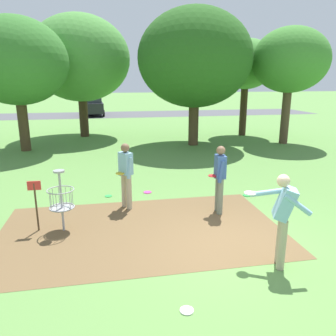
{
  "coord_description": "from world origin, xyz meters",
  "views": [
    {
      "loc": [
        -2.43,
        -5.6,
        3.26
      ],
      "look_at": [
        -0.88,
        2.67,
        1.0
      ],
      "focal_mm": 35.43,
      "sensor_mm": 36.0,
      "label": 1
    }
  ],
  "objects_px": {
    "disc_golf_basket": "(58,198)",
    "tree_mid_center": "(80,59)",
    "parked_car_leftmost": "(93,105)",
    "tree_mid_left": "(195,58)",
    "frisbee_far_left": "(147,192)",
    "player_waiting_right": "(283,215)",
    "player_foreground_watching": "(220,176)",
    "tree_near_left": "(246,65)",
    "frisbee_by_tee": "(187,310)",
    "tree_near_right": "(16,62)",
    "frisbee_near_basket": "(108,196)",
    "frisbee_mid_grass": "(247,195)",
    "player_waiting_left": "(126,172)",
    "tree_mid_right": "(290,61)"
  },
  "relations": [
    {
      "from": "disc_golf_basket",
      "to": "tree_mid_center",
      "type": "xyz_separation_m",
      "value": [
        -0.16,
        12.87,
        3.62
      ]
    },
    {
      "from": "tree_mid_center",
      "to": "parked_car_leftmost",
      "type": "bearing_deg",
      "value": 89.43
    },
    {
      "from": "tree_mid_left",
      "to": "parked_car_leftmost",
      "type": "bearing_deg",
      "value": 109.42
    },
    {
      "from": "frisbee_far_left",
      "to": "player_waiting_right",
      "type": "bearing_deg",
      "value": -67.41
    },
    {
      "from": "player_foreground_watching",
      "to": "tree_mid_left",
      "type": "bearing_deg",
      "value": 79.26
    },
    {
      "from": "player_waiting_right",
      "to": "tree_near_left",
      "type": "relative_size",
      "value": 0.31
    },
    {
      "from": "disc_golf_basket",
      "to": "frisbee_by_tee",
      "type": "distance_m",
      "value": 3.84
    },
    {
      "from": "disc_golf_basket",
      "to": "tree_mid_left",
      "type": "xyz_separation_m",
      "value": [
        5.46,
        9.17,
        3.48
      ]
    },
    {
      "from": "tree_near_left",
      "to": "tree_mid_center",
      "type": "distance_m",
      "value": 9.4
    },
    {
      "from": "player_foreground_watching",
      "to": "tree_near_left",
      "type": "relative_size",
      "value": 0.31
    },
    {
      "from": "frisbee_by_tee",
      "to": "parked_car_leftmost",
      "type": "relative_size",
      "value": 0.05
    },
    {
      "from": "player_waiting_right",
      "to": "frisbee_far_left",
      "type": "bearing_deg",
      "value": 112.59
    },
    {
      "from": "disc_golf_basket",
      "to": "player_foreground_watching",
      "type": "distance_m",
      "value": 3.81
    },
    {
      "from": "player_foreground_watching",
      "to": "tree_near_right",
      "type": "bearing_deg",
      "value": 126.04
    },
    {
      "from": "frisbee_far_left",
      "to": "tree_near_right",
      "type": "xyz_separation_m",
      "value": [
        -4.89,
        7.05,
        4.0
      ]
    },
    {
      "from": "disc_golf_basket",
      "to": "parked_car_leftmost",
      "type": "height_order",
      "value": "parked_car_leftmost"
    },
    {
      "from": "frisbee_near_basket",
      "to": "frisbee_mid_grass",
      "type": "relative_size",
      "value": 0.95
    },
    {
      "from": "tree_near_left",
      "to": "tree_mid_center",
      "type": "relative_size",
      "value": 0.82
    },
    {
      "from": "frisbee_by_tee",
      "to": "player_waiting_left",
      "type": "bearing_deg",
      "value": 97.94
    },
    {
      "from": "tree_mid_left",
      "to": "player_waiting_left",
      "type": "bearing_deg",
      "value": -115.91
    },
    {
      "from": "tree_mid_left",
      "to": "parked_car_leftmost",
      "type": "xyz_separation_m",
      "value": [
        -5.5,
        15.6,
        -3.31
      ]
    },
    {
      "from": "player_foreground_watching",
      "to": "parked_car_leftmost",
      "type": "relative_size",
      "value": 0.4
    },
    {
      "from": "disc_golf_basket",
      "to": "player_waiting_left",
      "type": "bearing_deg",
      "value": 35.48
    },
    {
      "from": "frisbee_far_left",
      "to": "disc_golf_basket",
      "type": "bearing_deg",
      "value": -135.46
    },
    {
      "from": "tree_mid_center",
      "to": "tree_near_left",
      "type": "bearing_deg",
      "value": -7.86
    },
    {
      "from": "disc_golf_basket",
      "to": "frisbee_by_tee",
      "type": "xyz_separation_m",
      "value": [
        2.12,
        -3.11,
        -0.74
      ]
    },
    {
      "from": "tree_mid_right",
      "to": "parked_car_leftmost",
      "type": "bearing_deg",
      "value": 122.58
    },
    {
      "from": "tree_near_right",
      "to": "frisbee_far_left",
      "type": "bearing_deg",
      "value": -55.28
    },
    {
      "from": "tree_mid_left",
      "to": "tree_mid_right",
      "type": "bearing_deg",
      "value": -5.62
    },
    {
      "from": "disc_golf_basket",
      "to": "player_waiting_left",
      "type": "relative_size",
      "value": 0.81
    },
    {
      "from": "tree_near_left",
      "to": "parked_car_leftmost",
      "type": "bearing_deg",
      "value": 124.88
    },
    {
      "from": "frisbee_near_basket",
      "to": "frisbee_mid_grass",
      "type": "xyz_separation_m",
      "value": [
        3.94,
        -0.68,
        0.0
      ]
    },
    {
      "from": "tree_near_right",
      "to": "tree_mid_center",
      "type": "xyz_separation_m",
      "value": [
        2.51,
        3.64,
        0.36
      ]
    },
    {
      "from": "player_waiting_left",
      "to": "tree_mid_left",
      "type": "bearing_deg",
      "value": 64.09
    },
    {
      "from": "tree_mid_right",
      "to": "frisbee_near_basket",
      "type": "bearing_deg",
      "value": -144.05
    },
    {
      "from": "disc_golf_basket",
      "to": "frisbee_by_tee",
      "type": "height_order",
      "value": "disc_golf_basket"
    },
    {
      "from": "player_waiting_left",
      "to": "player_waiting_right",
      "type": "distance_m",
      "value": 4.15
    },
    {
      "from": "player_waiting_left",
      "to": "frisbee_near_basket",
      "type": "xyz_separation_m",
      "value": [
        -0.47,
        0.96,
        -0.96
      ]
    },
    {
      "from": "player_waiting_left",
      "to": "tree_near_left",
      "type": "distance_m",
      "value": 13.33
    },
    {
      "from": "tree_near_right",
      "to": "tree_mid_left",
      "type": "bearing_deg",
      "value": -0.4
    },
    {
      "from": "player_waiting_left",
      "to": "tree_near_left",
      "type": "relative_size",
      "value": 0.31
    },
    {
      "from": "player_foreground_watching",
      "to": "tree_near_left",
      "type": "bearing_deg",
      "value": 64.5
    },
    {
      "from": "frisbee_by_tee",
      "to": "tree_mid_right",
      "type": "distance_m",
      "value": 14.91
    },
    {
      "from": "tree_near_left",
      "to": "tree_near_right",
      "type": "bearing_deg",
      "value": -168.71
    },
    {
      "from": "player_waiting_left",
      "to": "tree_mid_right",
      "type": "relative_size",
      "value": 0.3
    },
    {
      "from": "tree_near_right",
      "to": "tree_mid_left",
      "type": "xyz_separation_m",
      "value": [
        8.13,
        -0.06,
        0.22
      ]
    },
    {
      "from": "player_foreground_watching",
      "to": "frisbee_far_left",
      "type": "height_order",
      "value": "player_foreground_watching"
    },
    {
      "from": "player_foreground_watching",
      "to": "frisbee_near_basket",
      "type": "distance_m",
      "value": 3.35
    },
    {
      "from": "player_foreground_watching",
      "to": "frisbee_far_left",
      "type": "relative_size",
      "value": 7.14
    },
    {
      "from": "player_foreground_watching",
      "to": "tree_mid_right",
      "type": "distance_m",
      "value": 11.02
    }
  ]
}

